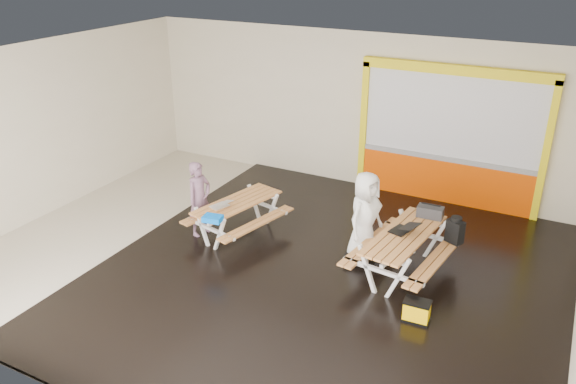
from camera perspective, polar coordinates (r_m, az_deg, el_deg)
The scene contains 14 objects.
room at distance 9.52m, azimuth -2.50°, elevation 2.17°, with size 10.02×8.02×3.52m.
deck at distance 9.82m, azimuth 4.11°, elevation -8.49°, with size 7.50×7.98×0.05m, color black.
kiosk at distance 12.41m, azimuth 15.72°, elevation 5.03°, with size 3.88×0.16×3.00m.
picnic_table_left at distance 10.90m, azimuth -5.03°, elevation -1.77°, with size 1.64×2.08×0.74m.
picnic_table_right at distance 9.77m, azimuth 11.44°, elevation -5.05°, with size 1.62×2.20×0.82m.
person_left at distance 10.94m, azimuth -8.80°, elevation -0.69°, with size 0.54×0.35×1.47m, color #6F4E62.
person_right at distance 10.04m, azimuth 7.66°, elevation -2.44°, with size 0.80×0.52×1.64m, color white.
laptop_left at distance 10.61m, azimuth -6.69°, elevation -1.27°, with size 0.45×0.42×0.15m.
laptop_right at distance 9.70m, azimuth 11.46°, elevation -3.61°, with size 0.51×0.47×0.18m.
blue_pouch at distance 10.12m, azimuth -7.51°, elevation -2.63°, with size 0.33×0.23×0.10m, color blue.
toolbox at distance 10.28m, azimuth 13.97°, elevation -1.93°, with size 0.45×0.23×0.26m.
backpack at distance 10.15m, azimuth 16.29°, elevation -3.65°, with size 0.34×0.29×0.48m.
dark_case at distance 10.21m, azimuth 6.73°, elevation -6.58°, with size 0.38×0.28×0.14m, color black.
fluke_bag at distance 8.89m, azimuth 12.67°, elevation -11.50°, with size 0.41×0.28×0.34m.
Camera 1 is at (4.44, -7.65, 5.29)m, focal length 35.73 mm.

